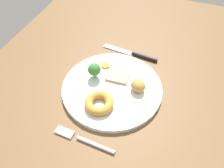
{
  "coord_description": "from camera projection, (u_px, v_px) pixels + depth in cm",
  "views": [
    {
      "loc": [
        -35.22,
        -12.21,
        50.96
      ],
      "look_at": [
        1.85,
        1.18,
        6.0
      ],
      "focal_mm": 35.23,
      "sensor_mm": 36.0,
      "label": 1
    }
  ],
  "objects": [
    {
      "name": "meat_slice_main",
      "position": [
        118.0,
        76.0,
        0.63
      ],
      "size": [
        5.21,
        6.64,
        0.8
      ],
      "primitive_type": "cube",
      "rotation": [
        0.0,
        0.0,
        4.76
      ],
      "color": "tan",
      "rests_on": "dinner_plate"
    },
    {
      "name": "fork",
      "position": [
        82.0,
        140.0,
        0.51
      ],
      "size": [
        2.37,
        15.31,
        0.9
      ],
      "rotation": [
        0.0,
        0.0,
        1.51
      ],
      "color": "silver",
      "rests_on": "dining_table"
    },
    {
      "name": "carrot_coin_front",
      "position": [
        106.0,
        65.0,
        0.66
      ],
      "size": [
        2.55,
        2.55,
        0.56
      ],
      "primitive_type": "cylinder",
      "color": "orange",
      "rests_on": "dinner_plate"
    },
    {
      "name": "broccoli_floret",
      "position": [
        94.0,
        70.0,
        0.61
      ],
      "size": [
        3.62,
        3.62,
        4.72
      ],
      "color": "#8CB766",
      "rests_on": "dinner_plate"
    },
    {
      "name": "dining_table",
      "position": [
        114.0,
        100.0,
        0.62
      ],
      "size": [
        120.0,
        84.0,
        3.6
      ],
      "primitive_type": "cube",
      "color": "brown",
      "rests_on": "ground"
    },
    {
      "name": "dinner_plate",
      "position": [
        112.0,
        88.0,
        0.61
      ],
      "size": [
        27.58,
        27.58,
        1.4
      ],
      "primitive_type": "cylinder",
      "color": "white",
      "rests_on": "dining_table"
    },
    {
      "name": "yorkshire_pudding",
      "position": [
        99.0,
        103.0,
        0.55
      ],
      "size": [
        7.56,
        7.56,
        2.22
      ],
      "primitive_type": "torus",
      "color": "#C68938",
      "rests_on": "dinner_plate"
    },
    {
      "name": "roast_potato_left",
      "position": [
        138.0,
        86.0,
        0.58
      ],
      "size": [
        5.56,
        5.66,
        3.46
      ],
      "primitive_type": "ellipsoid",
      "rotation": [
        0.0,
        0.0,
        0.92
      ],
      "color": "#BC8C42",
      "rests_on": "dinner_plate"
    },
    {
      "name": "knife",
      "position": [
        135.0,
        54.0,
        0.71
      ],
      "size": [
        3.36,
        18.55,
        1.2
      ],
      "rotation": [
        0.0,
        0.0,
        1.47
      ],
      "color": "black",
      "rests_on": "dining_table"
    }
  ]
}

